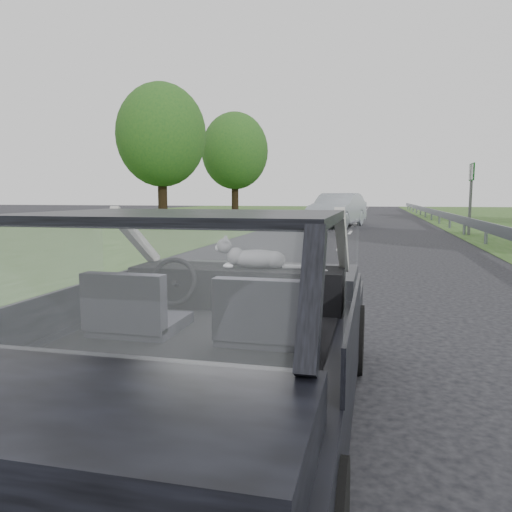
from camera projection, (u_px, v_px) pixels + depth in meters
The scene contains 11 objects.
ground at pixel (213, 430), 3.28m from camera, with size 140.00×140.00×0.00m, color #3B3B40.
subject_car at pixel (212, 323), 3.19m from camera, with size 1.80×4.00×1.45m, color black.
dashboard at pixel (238, 286), 3.78m from camera, with size 1.58×0.45×0.30m, color black.
driver_seat at pixel (133, 306), 2.98m from camera, with size 0.50×0.72×0.42m, color black.
passenger_seat at pixel (263, 313), 2.80m from camera, with size 0.50×0.72×0.42m, color black.
steering_wheel at pixel (173, 282), 3.58m from camera, with size 0.36×0.36×0.04m, color black.
cat at pixel (257, 258), 3.68m from camera, with size 0.54×0.17×0.24m, color gray.
other_car at pixel (338, 210), 24.68m from camera, with size 1.99×5.04×1.66m, color #9DA5B0.
highway_sign at pixel (470, 199), 19.31m from camera, with size 0.11×1.11×2.77m, color #146F1F.
tree_5 at pixel (162, 156), 27.46m from camera, with size 4.91×4.91×7.44m, color #1D4D1B, non-canonical shape.
tree_6 at pixel (235, 166), 36.40m from camera, with size 4.84×4.84×7.34m, color #1D4D1B, non-canonical shape.
Camera 1 is at (1.00, -2.96, 1.53)m, focal length 35.00 mm.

